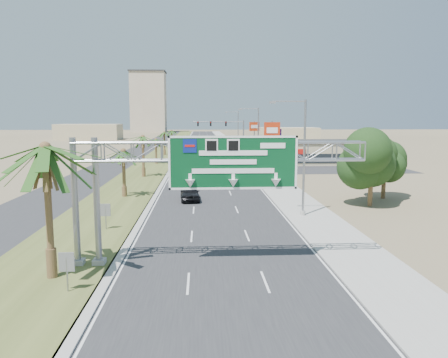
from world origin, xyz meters
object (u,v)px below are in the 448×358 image
at_px(signal_mast, 233,136).
at_px(pole_sign_red_near, 272,133).
at_px(car_right_lane, 219,161).
at_px(palm_near, 45,149).
at_px(sign_gantry, 205,161).
at_px(pole_sign_red_far, 254,129).
at_px(car_far, 194,156).
at_px(car_mid_lane, 222,177).
at_px(store_building, 325,153).
at_px(car_left_lane, 190,193).
at_px(pole_sign_blue, 275,140).

height_order(signal_mast, pole_sign_red_near, pole_sign_red_near).
bearing_deg(pole_sign_red_near, signal_mast, 100.92).
bearing_deg(car_right_lane, pole_sign_red_near, -61.55).
bearing_deg(pole_sign_red_near, palm_near, -113.67).
height_order(sign_gantry, pole_sign_red_far, pole_sign_red_far).
height_order(signal_mast, pole_sign_red_far, signal_mast).
distance_m(sign_gantry, car_far, 65.70).
relative_size(sign_gantry, car_mid_lane, 4.01).
height_order(store_building, car_mid_lane, store_building).
height_order(store_building, car_left_lane, store_building).
xyz_separation_m(car_left_lane, pole_sign_blue, (12.40, 21.32, 4.26)).
bearing_deg(pole_sign_red_far, sign_gantry, -99.45).
bearing_deg(signal_mast, car_left_lane, -100.29).
bearing_deg(pole_sign_red_far, car_far, 174.84).
bearing_deg(signal_mast, pole_sign_blue, -77.00).
bearing_deg(pole_sign_blue, car_right_lane, 122.29).
distance_m(store_building, pole_sign_red_near, 20.59).
bearing_deg(sign_gantry, store_building, 67.64).
bearing_deg(pole_sign_red_near, car_mid_lane, -135.58).
height_order(car_far, pole_sign_red_far, pole_sign_red_far).
relative_size(signal_mast, pole_sign_blue, 1.47).
bearing_deg(car_left_lane, sign_gantry, -89.64).
relative_size(signal_mast, car_right_lane, 2.07).
distance_m(palm_near, pole_sign_red_near, 46.21).
xyz_separation_m(car_mid_lane, car_right_lane, (0.50, 21.24, 0.00)).
height_order(car_mid_lane, car_right_lane, car_right_lane).
distance_m(signal_mast, car_right_lane, 9.65).
bearing_deg(sign_gantry, car_left_lane, 93.98).
relative_size(car_mid_lane, pole_sign_blue, 0.60).
bearing_deg(pole_sign_blue, pole_sign_red_near, -121.81).
distance_m(sign_gantry, pole_sign_red_far, 65.23).
xyz_separation_m(store_building, car_right_lane, (-20.00, -2.14, -1.31)).
height_order(car_left_lane, car_far, car_left_lane).
distance_m(car_right_lane, car_far, 12.44).
bearing_deg(pole_sign_red_near, car_right_lane, 118.49).
xyz_separation_m(signal_mast, car_left_lane, (-7.63, -42.01, -4.04)).
distance_m(signal_mast, pole_sign_red_near, 22.10).
distance_m(pole_sign_red_near, pole_sign_red_far, 23.96).
bearing_deg(car_mid_lane, palm_near, -113.65).
height_order(sign_gantry, car_mid_lane, sign_gantry).
relative_size(car_mid_lane, car_far, 0.87).
distance_m(store_building, car_mid_lane, 31.12).
height_order(store_building, car_far, store_building).
relative_size(car_far, pole_sign_red_near, 0.60).
height_order(store_building, pole_sign_red_near, pole_sign_red_near).
height_order(palm_near, pole_sign_red_near, palm_near).
distance_m(sign_gantry, pole_sign_red_near, 41.71).
height_order(car_far, pole_sign_red_near, pole_sign_red_near).
height_order(palm_near, signal_mast, palm_near).
distance_m(sign_gantry, pole_sign_blue, 42.81).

